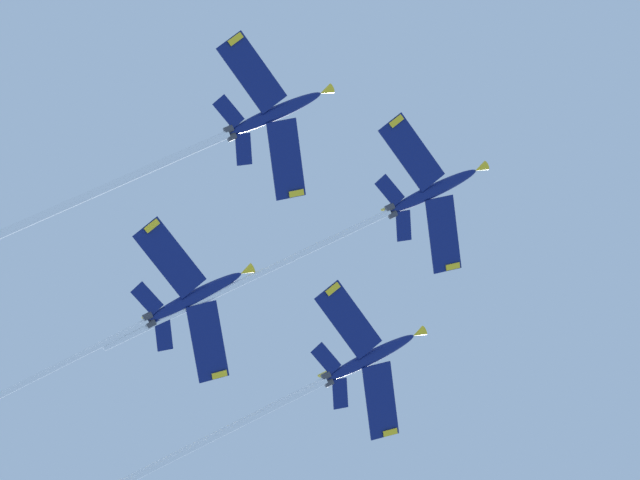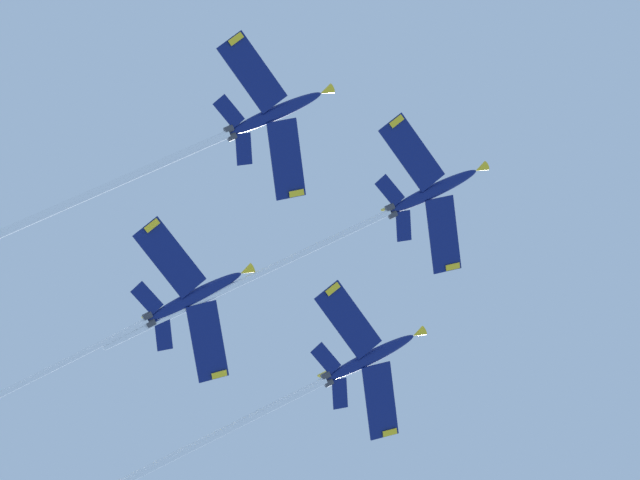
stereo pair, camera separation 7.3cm
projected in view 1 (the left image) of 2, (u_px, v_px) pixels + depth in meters
jet_lead at (376, 218)px, 172.29m from camera, size 47.53×20.14×18.27m
jet_left_wing at (298, 394)px, 169.83m from camera, size 47.41×20.14×19.41m
jet_right_wing at (211, 142)px, 164.55m from camera, size 42.09×20.14×18.14m
jet_slot at (143, 323)px, 164.30m from camera, size 45.97×20.11×19.35m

